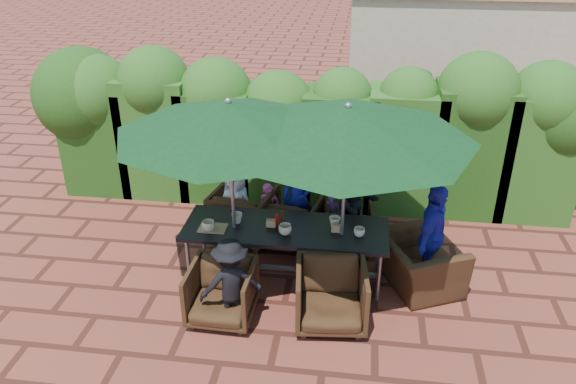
# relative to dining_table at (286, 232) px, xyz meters

# --- Properties ---
(ground) EXTENTS (80.00, 80.00, 0.00)m
(ground) POSITION_rel_dining_table_xyz_m (0.07, -0.02, -0.68)
(ground) COLOR brown
(ground) RESTS_ON ground
(dining_table) EXTENTS (2.61, 0.90, 0.75)m
(dining_table) POSITION_rel_dining_table_xyz_m (0.00, 0.00, 0.00)
(dining_table) COLOR black
(dining_table) RESTS_ON ground
(umbrella_left) EXTENTS (2.75, 2.75, 2.46)m
(umbrella_left) POSITION_rel_dining_table_xyz_m (-0.65, -0.08, 1.54)
(umbrella_left) COLOR gray
(umbrella_left) RESTS_ON ground
(umbrella_right) EXTENTS (3.01, 3.01, 2.46)m
(umbrella_right) POSITION_rel_dining_table_xyz_m (0.72, -0.06, 1.54)
(umbrella_right) COLOR gray
(umbrella_right) RESTS_ON ground
(chair_far_left) EXTENTS (0.98, 0.94, 0.86)m
(chair_far_left) POSITION_rel_dining_table_xyz_m (-0.74, 0.91, -0.24)
(chair_far_left) COLOR black
(chair_far_left) RESTS_ON ground
(chair_far_mid) EXTENTS (0.88, 0.84, 0.77)m
(chair_far_mid) POSITION_rel_dining_table_xyz_m (-0.01, 0.92, -0.29)
(chair_far_mid) COLOR black
(chair_far_mid) RESTS_ON ground
(chair_far_right) EXTENTS (0.71, 0.67, 0.69)m
(chair_far_right) POSITION_rel_dining_table_xyz_m (0.79, 0.85, -0.33)
(chair_far_right) COLOR black
(chair_far_right) RESTS_ON ground
(chair_near_left) EXTENTS (0.77, 0.72, 0.77)m
(chair_near_left) POSITION_rel_dining_table_xyz_m (-0.63, -0.92, -0.29)
(chair_near_left) COLOR black
(chair_near_left) RESTS_ON ground
(chair_near_right) EXTENTS (0.89, 0.84, 0.84)m
(chair_near_right) POSITION_rel_dining_table_xyz_m (0.65, -0.83, -0.26)
(chair_near_right) COLOR black
(chair_near_right) RESTS_ON ground
(chair_end_right) EXTENTS (1.03, 1.21, 0.89)m
(chair_end_right) POSITION_rel_dining_table_xyz_m (1.72, 0.04, -0.23)
(chair_end_right) COLOR black
(chair_end_right) RESTS_ON ground
(adult_far_left) EXTENTS (0.64, 0.53, 1.13)m
(adult_far_left) POSITION_rel_dining_table_xyz_m (-0.84, 0.86, -0.11)
(adult_far_left) COLOR white
(adult_far_left) RESTS_ON ground
(adult_far_mid) EXTENTS (0.55, 0.48, 1.30)m
(adult_far_mid) POSITION_rel_dining_table_xyz_m (0.04, 1.01, -0.03)
(adult_far_mid) COLOR #1C219B
(adult_far_mid) RESTS_ON ground
(adult_far_right) EXTENTS (0.74, 0.59, 1.34)m
(adult_far_right) POSITION_rel_dining_table_xyz_m (0.88, 0.93, -0.01)
(adult_far_right) COLOR black
(adult_far_right) RESTS_ON ground
(adult_near_left) EXTENTS (0.79, 0.57, 1.13)m
(adult_near_left) POSITION_rel_dining_table_xyz_m (-0.49, -1.01, -0.11)
(adult_near_left) COLOR black
(adult_near_left) RESTS_ON ground
(adult_end_right) EXTENTS (0.71, 0.93, 1.43)m
(adult_end_right) POSITION_rel_dining_table_xyz_m (1.84, 0.07, 0.04)
(adult_end_right) COLOR #1C219B
(adult_end_right) RESTS_ON ground
(child_left) EXTENTS (0.37, 0.34, 0.86)m
(child_left) POSITION_rel_dining_table_xyz_m (-0.38, 0.97, -0.25)
(child_left) COLOR #EC539C
(child_left) RESTS_ON ground
(child_right) EXTENTS (0.31, 0.27, 0.76)m
(child_right) POSITION_rel_dining_table_xyz_m (0.54, 1.00, -0.30)
(child_right) COLOR purple
(child_right) RESTS_ON ground
(pedestrian_a) EXTENTS (1.65, 0.63, 1.75)m
(pedestrian_a) POSITION_rel_dining_table_xyz_m (1.94, 4.30, 0.20)
(pedestrian_a) COLOR #27914C
(pedestrian_a) RESTS_ON ground
(pedestrian_b) EXTENTS (0.89, 0.76, 1.59)m
(pedestrian_b) POSITION_rel_dining_table_xyz_m (2.49, 4.27, 0.12)
(pedestrian_b) COLOR #EC539C
(pedestrian_b) RESTS_ON ground
(pedestrian_c) EXTENTS (0.95, 1.08, 1.56)m
(pedestrian_c) POSITION_rel_dining_table_xyz_m (3.34, 4.37, 0.10)
(pedestrian_c) COLOR gray
(pedestrian_c) RESTS_ON ground
(cup_a) EXTENTS (0.17, 0.17, 0.13)m
(cup_a) POSITION_rel_dining_table_xyz_m (-0.95, -0.20, 0.14)
(cup_a) COLOR beige
(cup_a) RESTS_ON dining_table
(cup_b) EXTENTS (0.14, 0.14, 0.13)m
(cup_b) POSITION_rel_dining_table_xyz_m (-0.64, 0.04, 0.14)
(cup_b) COLOR beige
(cup_b) RESTS_ON dining_table
(cup_c) EXTENTS (0.17, 0.17, 0.13)m
(cup_c) POSITION_rel_dining_table_xyz_m (0.02, -0.16, 0.14)
(cup_c) COLOR beige
(cup_c) RESTS_ON dining_table
(cup_d) EXTENTS (0.15, 0.15, 0.14)m
(cup_d) POSITION_rel_dining_table_xyz_m (0.62, 0.11, 0.14)
(cup_d) COLOR beige
(cup_d) RESTS_ON dining_table
(cup_e) EXTENTS (0.14, 0.14, 0.11)m
(cup_e) POSITION_rel_dining_table_xyz_m (0.93, -0.08, 0.13)
(cup_e) COLOR beige
(cup_e) RESTS_ON dining_table
(ketchup_bottle) EXTENTS (0.04, 0.04, 0.17)m
(ketchup_bottle) POSITION_rel_dining_table_xyz_m (-0.11, 0.02, 0.16)
(ketchup_bottle) COLOR #B20C0A
(ketchup_bottle) RESTS_ON dining_table
(sauce_bottle) EXTENTS (0.04, 0.04, 0.17)m
(sauce_bottle) POSITION_rel_dining_table_xyz_m (-0.06, 0.11, 0.16)
(sauce_bottle) COLOR #4C230C
(sauce_bottle) RESTS_ON dining_table
(serving_tray) EXTENTS (0.35, 0.25, 0.02)m
(serving_tray) POSITION_rel_dining_table_xyz_m (-0.91, -0.15, 0.08)
(serving_tray) COLOR #A88051
(serving_tray) RESTS_ON dining_table
(number_block_left) EXTENTS (0.12, 0.06, 0.10)m
(number_block_left) POSITION_rel_dining_table_xyz_m (-0.19, -0.00, 0.12)
(number_block_left) COLOR tan
(number_block_left) RESTS_ON dining_table
(number_block_right) EXTENTS (0.12, 0.06, 0.10)m
(number_block_right) POSITION_rel_dining_table_xyz_m (0.65, -0.01, 0.12)
(number_block_right) COLOR tan
(number_block_right) RESTS_ON dining_table
(hedge_wall) EXTENTS (9.10, 1.60, 2.54)m
(hedge_wall) POSITION_rel_dining_table_xyz_m (-0.14, 2.30, 0.68)
(hedge_wall) COLOR #16340E
(hedge_wall) RESTS_ON ground
(building) EXTENTS (6.20, 3.08, 3.20)m
(building) POSITION_rel_dining_table_xyz_m (3.57, 6.97, 0.93)
(building) COLOR beige
(building) RESTS_ON ground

